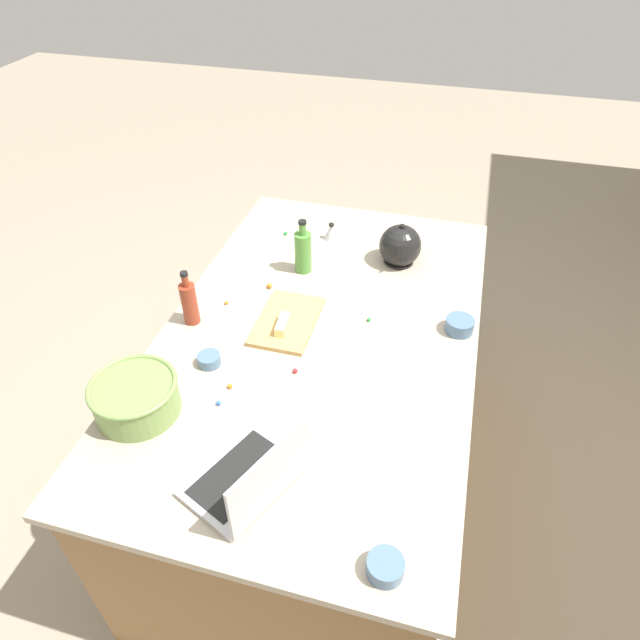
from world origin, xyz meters
TOP-DOWN VIEW (x-y plane):
  - ground_plane at (0.00, 0.00)m, footprint 12.00×12.00m
  - island_counter at (0.00, 0.00)m, footprint 1.88×1.14m
  - laptop at (0.69, -0.01)m, footprint 0.37×0.33m
  - mixing_bowl_large at (0.52, -0.45)m, footprint 0.27×0.27m
  - bottle_olive at (-0.36, -0.17)m, footprint 0.07×0.07m
  - bottle_soy at (0.07, -0.48)m, footprint 0.06×0.06m
  - kettle at (-0.53, 0.21)m, footprint 0.21×0.18m
  - cutting_board at (-0.01, -0.13)m, footprint 0.33×0.21m
  - butter_stick_left at (0.04, -0.13)m, footprint 0.11×0.04m
  - ramekin_small at (-0.13, 0.50)m, footprint 0.10×0.10m
  - ramekin_medium at (0.83, 0.39)m, footprint 0.09×0.09m
  - ramekin_wide at (0.27, -0.32)m, footprint 0.08×0.08m
  - kitchen_timer at (-0.64, -0.12)m, footprint 0.07×0.07m
  - candy_0 at (-0.10, 0.16)m, footprint 0.01×0.01m
  - candy_1 at (-0.05, -0.40)m, footprint 0.01×0.01m
  - candy_2 at (0.44, -0.22)m, footprint 0.02×0.02m
  - candy_3 at (-0.62, 0.23)m, footprint 0.02×0.02m
  - candy_4 at (-0.20, -0.27)m, footprint 0.02×0.02m
  - candy_5 at (0.23, -0.02)m, footprint 0.02×0.02m
  - candy_6 at (-0.61, -0.33)m, footprint 0.02×0.02m
  - candy_7 at (0.36, -0.21)m, footprint 0.02×0.02m
  - candy_8 at (-0.72, 0.25)m, footprint 0.02×0.02m

SIDE VIEW (x-z plane):
  - ground_plane at x=0.00m, z-range 0.00..0.00m
  - island_counter at x=0.00m, z-range 0.00..0.90m
  - candy_1 at x=-0.05m, z-range 0.90..0.91m
  - candy_0 at x=-0.10m, z-range 0.90..0.91m
  - candy_2 at x=0.44m, z-range 0.90..0.92m
  - candy_7 at x=0.36m, z-range 0.90..0.92m
  - candy_6 at x=-0.61m, z-range 0.90..0.92m
  - candy_5 at x=0.23m, z-range 0.90..0.92m
  - cutting_board at x=-0.01m, z-range 0.90..0.92m
  - candy_8 at x=-0.72m, z-range 0.90..0.92m
  - candy_3 at x=-0.62m, z-range 0.90..0.92m
  - candy_4 at x=-0.20m, z-range 0.90..0.92m
  - ramekin_wide at x=0.27m, z-range 0.90..0.94m
  - ramekin_medium at x=0.83m, z-range 0.90..0.95m
  - ramekin_small at x=-0.13m, z-range 0.90..0.95m
  - kitchen_timer at x=-0.64m, z-range 0.90..0.97m
  - butter_stick_left at x=0.04m, z-range 0.92..0.95m
  - laptop at x=0.69m, z-range 0.84..1.06m
  - mixing_bowl_large at x=0.52m, z-range 0.90..1.02m
  - kettle at x=-0.53m, z-range 0.88..1.08m
  - bottle_soy at x=0.07m, z-range 0.88..1.10m
  - bottle_olive at x=-0.36m, z-range 0.88..1.11m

